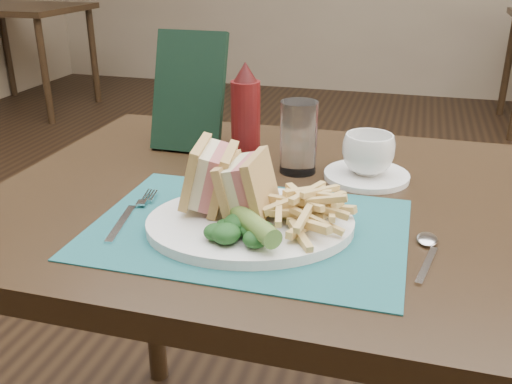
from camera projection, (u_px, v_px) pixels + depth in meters
floor at (306, 359)px, 1.70m from camera, size 7.00×7.00×0.00m
wall_back at (386, 93)px, 4.79m from camera, size 6.00×0.00×6.00m
table_main at (263, 368)px, 1.11m from camera, size 0.90×0.75×0.75m
table_bg_left at (24, 58)px, 4.21m from camera, size 0.90×0.75×0.75m
placemat at (248, 228)px, 0.83m from camera, size 0.45×0.32×0.00m
plate at (250, 224)px, 0.82m from camera, size 0.36×0.32×0.01m
sandwich_half_a at (195, 174)px, 0.84m from camera, size 0.09×0.11×0.10m
sandwich_half_b at (233, 184)px, 0.82m from camera, size 0.08×0.09×0.09m
kale_garnish at (243, 229)px, 0.76m from camera, size 0.11×0.08×0.03m
pickle_spear at (251, 222)px, 0.76m from camera, size 0.10×0.11×0.03m
fries_pile at (305, 207)px, 0.80m from camera, size 0.18×0.20×0.05m
fork at (130, 212)px, 0.86m from camera, size 0.07×0.17×0.01m
spoon at (427, 254)px, 0.75m from camera, size 0.06×0.15×0.01m
saucer at (366, 176)px, 1.01m from camera, size 0.20×0.20×0.01m
coffee_cup at (368, 154)px, 0.99m from camera, size 0.13×0.13×0.07m
drinking_glass at (299, 137)px, 1.02m from camera, size 0.09×0.09×0.13m
ketchup_bottle at (246, 111)px, 1.07m from camera, size 0.07×0.07×0.19m
check_presenter at (189, 92)px, 1.12m from camera, size 0.14×0.09×0.23m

